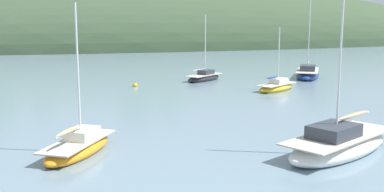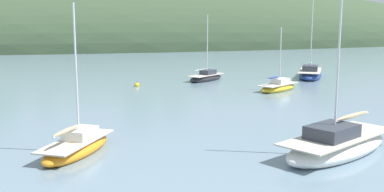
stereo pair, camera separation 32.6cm
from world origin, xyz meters
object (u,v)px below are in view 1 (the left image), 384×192
sailboat_navy_dinghy (308,74)px  mooring_buoy_inner (135,85)px  sailboat_red_portside (339,144)px  sailboat_grey_yawl (79,146)px  sailboat_blue_center (204,77)px  sailboat_yellow_far (277,87)px

sailboat_navy_dinghy → mooring_buoy_inner: (-17.69, -0.30, -0.27)m
sailboat_navy_dinghy → sailboat_red_portside: size_ratio=1.09×
sailboat_navy_dinghy → sailboat_grey_yawl: sailboat_navy_dinghy is taller
sailboat_navy_dinghy → sailboat_grey_yawl: 31.01m
sailboat_red_portside → mooring_buoy_inner: bearing=100.5°
sailboat_blue_center → sailboat_red_portside: (-2.88, -24.59, 0.11)m
sailboat_red_portside → mooring_buoy_inner: size_ratio=14.99×
sailboat_blue_center → sailboat_yellow_far: (3.53, -7.73, -0.00)m
mooring_buoy_inner → sailboat_red_portside: bearing=-79.5°
sailboat_navy_dinghy → sailboat_red_portside: 26.73m
sailboat_blue_center → sailboat_grey_yawl: bearing=-123.2°
sailboat_red_portside → mooring_buoy_inner: 23.19m
mooring_buoy_inner → sailboat_blue_center: bearing=14.1°
sailboat_navy_dinghy → sailboat_yellow_far: size_ratio=1.65×
sailboat_navy_dinghy → sailboat_red_portside: bearing=-120.2°
sailboat_yellow_far → mooring_buoy_inner: size_ratio=9.91×
sailboat_blue_center → sailboat_red_portside: 24.75m
mooring_buoy_inner → sailboat_grey_yawl: bearing=-108.9°
sailboat_red_portside → sailboat_grey_yawl: (-10.78, 3.74, -0.09)m
sailboat_blue_center → mooring_buoy_inner: sailboat_blue_center is taller
sailboat_red_portside → mooring_buoy_inner: sailboat_red_portside is taller
sailboat_yellow_far → mooring_buoy_inner: 12.19m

